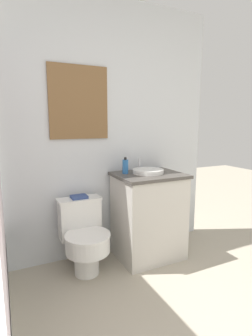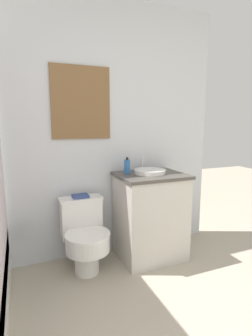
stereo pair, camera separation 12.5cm
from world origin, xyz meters
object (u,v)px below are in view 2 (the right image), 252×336
at_px(sink, 150,171).
at_px(toilet, 85,234).
at_px(soap_bottle, 127,166).
at_px(book_on_tank, 80,196).

bearing_deg(sink, toilet, -179.19).
distance_m(soap_bottle, book_on_tank, 0.53).
xyz_separation_m(toilet, sink, (0.66, 0.01, 0.53)).
bearing_deg(book_on_tank, soap_bottle, -4.64).
relative_size(toilet, sink, 1.92).
xyz_separation_m(toilet, soap_bottle, (0.46, 0.09, 0.58)).
xyz_separation_m(toilet, book_on_tank, (0.00, 0.13, 0.32)).
xyz_separation_m(soap_bottle, book_on_tank, (-0.46, 0.04, -0.26)).
height_order(toilet, book_on_tank, book_on_tank).
xyz_separation_m(sink, soap_bottle, (-0.20, 0.08, 0.05)).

